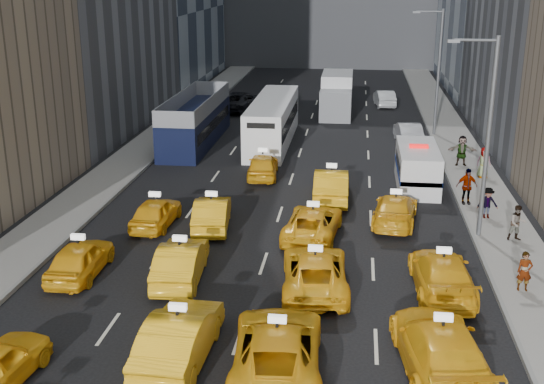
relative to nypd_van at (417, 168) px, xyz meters
The scene contains 35 objects.
ground 20.73m from the nypd_van, 110.02° to the right, with size 160.00×160.00×0.00m, color black.
sidewalk_west 18.47m from the nypd_van, 162.49° to the left, with size 3.00×90.00×0.15m, color gray.
sidewalk_east 6.59m from the nypd_van, 58.42° to the left, with size 3.00×90.00×0.15m, color gray.
curb_west 17.10m from the nypd_van, 161.02° to the left, with size 0.15×90.00×0.18m, color slate.
curb_east 5.97m from the nypd_van, 70.53° to the left, with size 0.15×90.00×0.18m, color slate.
streetlight_near 8.63m from the nypd_van, 74.30° to the right, with size 2.15×0.22×9.00m.
streetlight_far 13.29m from the nypd_van, 80.53° to the left, with size 2.15×0.22×9.00m.
taxi_5 20.96m from the nypd_van, 114.43° to the right, with size 1.74×5.00×1.65m, color #F8AE14.
taxi_6 20.14m from the nypd_van, 106.13° to the right, with size 2.64×5.73×1.59m, color #F8AE14.
taxi_7 18.78m from the nypd_van, 92.26° to the right, with size 2.33×5.73×1.66m, color #F8AE14.
taxi_8 19.54m from the nypd_van, 136.38° to the right, with size 1.68×4.18×1.42m, color #F8AE14.
taxi_9 16.75m from the nypd_van, 127.02° to the right, with size 1.61×4.62×1.52m, color #F8AE14.
taxi_10 14.37m from the nypd_van, 109.64° to the right, with size 2.41×5.23×1.45m, color #F8AE14.
taxi_11 13.25m from the nypd_van, 90.37° to the right, with size 2.10×5.16×1.50m, color #F8AE14.
taxi_12 14.92m from the nypd_van, 148.47° to the right, with size 1.62×4.04×1.38m, color #F8AE14.
taxi_13 12.65m from the nypd_van, 142.57° to the right, with size 1.55×4.45×1.47m, color #F8AE14.
taxi_14 9.79m from the nypd_van, 122.55° to the right, with size 2.26×4.91×1.36m, color #F8AE14.
taxi_15 6.22m from the nypd_van, 103.79° to the right, with size 1.93×4.75×1.38m, color #F8AE14.
taxi_16 8.81m from the nypd_van, behind, with size 1.69×4.21×1.43m, color #F8AE14.
taxi_17 5.49m from the nypd_van, 148.19° to the right, with size 1.75×5.03×1.66m, color #F8AE14.
nypd_van is the anchor object (origin of this frame).
double_decker 16.72m from the nypd_van, 150.32° to the left, with size 2.91×11.64×3.37m.
city_bus 12.93m from the nypd_van, 135.51° to the left, with size 2.99×12.02×3.08m.
box_truck 20.13m from the nypd_van, 104.80° to the left, with size 3.41×7.55×3.33m.
misc_car_0 10.23m from the nypd_van, 89.03° to the left, with size 1.54×4.41×1.45m, color #A5A6AC.
misc_car_1 24.08m from the nypd_van, 123.74° to the left, with size 2.70×5.86×1.63m, color black.
misc_car_2 26.60m from the nypd_van, 100.81° to the left, with size 1.92×4.73×1.37m, color slate.
misc_car_3 25.56m from the nypd_van, 112.79° to the left, with size 1.64×4.07×1.39m, color black.
misc_car_4 23.60m from the nypd_van, 92.49° to the left, with size 1.51×4.33×1.43m, color #AEB2B6.
pedestrian_0 13.32m from the nypd_van, 77.27° to the right, with size 0.56×0.37×1.54m, color gray.
pedestrian_1 8.75m from the nypd_van, 64.62° to the right, with size 0.79×0.43×1.62m, color gray.
pedestrian_2 5.92m from the nypd_van, 60.26° to the right, with size 0.99×0.41×1.53m, color gray.
pedestrian_3 3.84m from the nypd_van, 54.40° to the right, with size 1.10×0.50×1.88m, color gray.
pedestrian_4 4.31m from the nypd_van, 25.14° to the left, with size 0.86×0.47×1.76m, color gray.
pedestrian_5 5.21m from the nypd_van, 54.79° to the left, with size 1.71×0.49×1.85m, color gray.
Camera 1 is at (3.54, -17.65, 11.62)m, focal length 45.00 mm.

